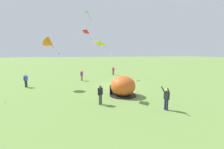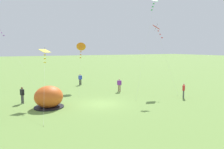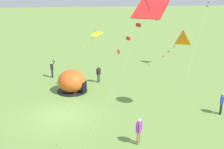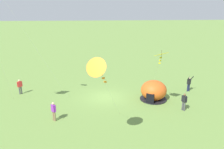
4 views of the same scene
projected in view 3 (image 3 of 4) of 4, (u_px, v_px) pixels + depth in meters
The scene contains 9 objects.
ground_plane at pixel (61, 116), 19.80m from camera, with size 300.00×300.00×0.00m, color olive.
popup_tent at pixel (72, 81), 24.40m from camera, with size 2.81×2.81×2.10m.
person_arms_raised at pixel (52, 69), 28.49m from camera, with size 0.70×0.58×1.89m.
person_with_toddler at pixel (99, 73), 26.90m from camera, with size 0.41×0.50×1.72m.
person_watching_sky at pixel (222, 102), 19.87m from camera, with size 0.47×0.43×1.72m.
person_strolling at pixel (139, 130), 15.92m from camera, with size 0.45×0.44×1.72m.
kite_yellow at pixel (94, 36), 23.36m from camera, with size 2.28×8.09×5.76m.
kite_orange at pixel (181, 41), 18.76m from camera, with size 2.92×5.72×6.45m.
kite_red at pixel (146, 16), 8.95m from camera, with size 1.38×4.76×8.86m.
Camera 3 is at (18.33, 0.46, 8.99)m, focal length 42.00 mm.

